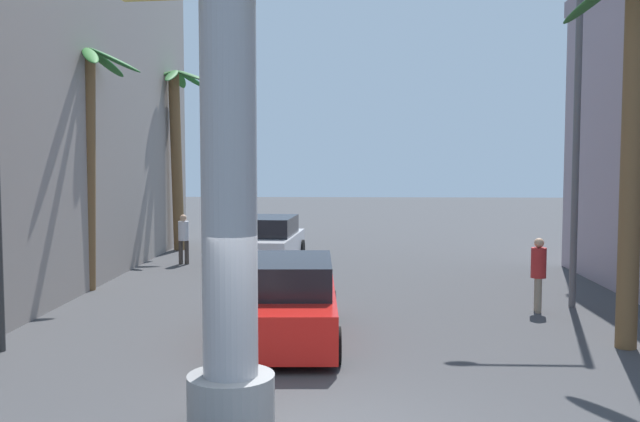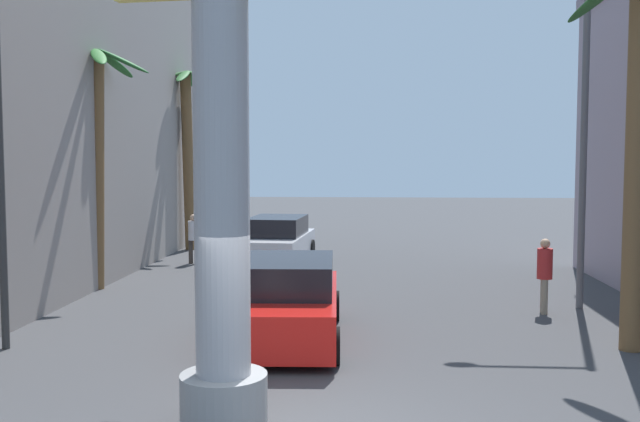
{
  "view_description": "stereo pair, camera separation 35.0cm",
  "coord_description": "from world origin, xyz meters",
  "px_view_note": "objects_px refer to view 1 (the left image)",
  "views": [
    {
      "loc": [
        0.47,
        -8.54,
        3.46
      ],
      "look_at": [
        0.0,
        3.87,
        2.55
      ],
      "focal_mm": 40.0,
      "sensor_mm": 36.0,
      "label": 1
    },
    {
      "loc": [
        0.82,
        -8.52,
        3.46
      ],
      "look_at": [
        0.0,
        3.87,
        2.55
      ],
      "focal_mm": 40.0,
      "sensor_mm": 36.0,
      "label": 2
    }
  ],
  "objects_px": {
    "car_far": "(268,242)",
    "palm_tree_far_left": "(177,139)",
    "palm_tree_mid_left": "(89,137)",
    "car_lead": "(286,302)",
    "street_lamp": "(561,108)",
    "pedestrian_far_left": "(184,235)",
    "palm_tree_near_right": "(633,112)",
    "pedestrian_mid_right": "(538,269)",
    "traffic_light_mast": "(73,100)"
  },
  "relations": [
    {
      "from": "car_far",
      "to": "palm_tree_far_left",
      "type": "height_order",
      "value": "palm_tree_far_left"
    },
    {
      "from": "car_far",
      "to": "palm_tree_mid_left",
      "type": "height_order",
      "value": "palm_tree_mid_left"
    },
    {
      "from": "car_lead",
      "to": "street_lamp",
      "type": "bearing_deg",
      "value": 28.4
    },
    {
      "from": "pedestrian_far_left",
      "to": "palm_tree_far_left",
      "type": "bearing_deg",
      "value": 106.09
    },
    {
      "from": "palm_tree_near_right",
      "to": "pedestrian_mid_right",
      "type": "height_order",
      "value": "palm_tree_near_right"
    },
    {
      "from": "pedestrian_mid_right",
      "to": "pedestrian_far_left",
      "type": "xyz_separation_m",
      "value": [
        -9.66,
        6.93,
        -0.03
      ]
    },
    {
      "from": "car_lead",
      "to": "pedestrian_mid_right",
      "type": "distance_m",
      "value": 6.1
    },
    {
      "from": "palm_tree_near_right",
      "to": "pedestrian_mid_right",
      "type": "xyz_separation_m",
      "value": [
        -0.79,
        3.03,
        -3.31
      ]
    },
    {
      "from": "car_far",
      "to": "traffic_light_mast",
      "type": "bearing_deg",
      "value": -101.71
    },
    {
      "from": "pedestrian_mid_right",
      "to": "car_lead",
      "type": "bearing_deg",
      "value": -154.02
    },
    {
      "from": "car_far",
      "to": "palm_tree_mid_left",
      "type": "bearing_deg",
      "value": -131.27
    },
    {
      "from": "traffic_light_mast",
      "to": "car_lead",
      "type": "distance_m",
      "value": 5.32
    },
    {
      "from": "palm_tree_near_right",
      "to": "palm_tree_mid_left",
      "type": "distance_m",
      "value": 12.99
    },
    {
      "from": "palm_tree_far_left",
      "to": "pedestrian_far_left",
      "type": "distance_m",
      "value": 4.93
    },
    {
      "from": "palm_tree_mid_left",
      "to": "pedestrian_mid_right",
      "type": "distance_m",
      "value": 11.68
    },
    {
      "from": "traffic_light_mast",
      "to": "pedestrian_mid_right",
      "type": "bearing_deg",
      "value": 21.94
    },
    {
      "from": "car_far",
      "to": "pedestrian_mid_right",
      "type": "height_order",
      "value": "pedestrian_mid_right"
    },
    {
      "from": "car_lead",
      "to": "pedestrian_far_left",
      "type": "bearing_deg",
      "value": 113.54
    },
    {
      "from": "car_lead",
      "to": "pedestrian_mid_right",
      "type": "height_order",
      "value": "pedestrian_mid_right"
    },
    {
      "from": "car_lead",
      "to": "palm_tree_near_right",
      "type": "distance_m",
      "value": 7.22
    },
    {
      "from": "street_lamp",
      "to": "pedestrian_mid_right",
      "type": "distance_m",
      "value": 3.75
    },
    {
      "from": "palm_tree_mid_left",
      "to": "pedestrian_far_left",
      "type": "height_order",
      "value": "palm_tree_mid_left"
    },
    {
      "from": "car_far",
      "to": "pedestrian_far_left",
      "type": "relative_size",
      "value": 2.85
    },
    {
      "from": "street_lamp",
      "to": "palm_tree_near_right",
      "type": "xyz_separation_m",
      "value": [
        0.19,
        -3.65,
        -0.34
      ]
    },
    {
      "from": "palm_tree_far_left",
      "to": "palm_tree_mid_left",
      "type": "bearing_deg",
      "value": -92.42
    },
    {
      "from": "traffic_light_mast",
      "to": "street_lamp",
      "type": "bearing_deg",
      "value": 23.82
    },
    {
      "from": "street_lamp",
      "to": "palm_tree_near_right",
      "type": "bearing_deg",
      "value": -86.97
    },
    {
      "from": "traffic_light_mast",
      "to": "palm_tree_near_right",
      "type": "distance_m",
      "value": 9.93
    },
    {
      "from": "palm_tree_near_right",
      "to": "palm_tree_far_left",
      "type": "distance_m",
      "value": 17.74
    },
    {
      "from": "street_lamp",
      "to": "palm_tree_near_right",
      "type": "relative_size",
      "value": 1.12
    },
    {
      "from": "car_lead",
      "to": "traffic_light_mast",
      "type": "bearing_deg",
      "value": -164.59
    },
    {
      "from": "traffic_light_mast",
      "to": "palm_tree_near_right",
      "type": "bearing_deg",
      "value": 3.68
    },
    {
      "from": "palm_tree_near_right",
      "to": "palm_tree_mid_left",
      "type": "xyz_separation_m",
      "value": [
        -11.83,
        5.37,
        -0.26
      ]
    },
    {
      "from": "car_lead",
      "to": "pedestrian_far_left",
      "type": "distance_m",
      "value": 10.48
    },
    {
      "from": "car_lead",
      "to": "palm_tree_mid_left",
      "type": "relative_size",
      "value": 0.74
    },
    {
      "from": "traffic_light_mast",
      "to": "palm_tree_near_right",
      "type": "height_order",
      "value": "palm_tree_near_right"
    },
    {
      "from": "traffic_light_mast",
      "to": "palm_tree_far_left",
      "type": "bearing_deg",
      "value": 96.34
    },
    {
      "from": "palm_tree_near_right",
      "to": "car_far",
      "type": "bearing_deg",
      "value": 127.29
    },
    {
      "from": "palm_tree_far_left",
      "to": "street_lamp",
      "type": "bearing_deg",
      "value": -41.18
    },
    {
      "from": "traffic_light_mast",
      "to": "palm_tree_mid_left",
      "type": "bearing_deg",
      "value": 107.72
    },
    {
      "from": "palm_tree_mid_left",
      "to": "pedestrian_mid_right",
      "type": "relative_size",
      "value": 3.79
    },
    {
      "from": "car_lead",
      "to": "car_far",
      "type": "xyz_separation_m",
      "value": [
        -1.41,
        9.72,
        -0.0
      ]
    },
    {
      "from": "palm_tree_mid_left",
      "to": "pedestrian_far_left",
      "type": "relative_size",
      "value": 3.9
    },
    {
      "from": "palm_tree_mid_left",
      "to": "pedestrian_far_left",
      "type": "xyz_separation_m",
      "value": [
        1.37,
        4.6,
        -3.08
      ]
    },
    {
      "from": "street_lamp",
      "to": "car_lead",
      "type": "relative_size",
      "value": 1.62
    },
    {
      "from": "traffic_light_mast",
      "to": "car_lead",
      "type": "bearing_deg",
      "value": 15.41
    },
    {
      "from": "palm_tree_far_left",
      "to": "traffic_light_mast",
      "type": "bearing_deg",
      "value": -83.66
    },
    {
      "from": "traffic_light_mast",
      "to": "car_far",
      "type": "relative_size",
      "value": 1.38
    },
    {
      "from": "traffic_light_mast",
      "to": "pedestrian_far_left",
      "type": "bearing_deg",
      "value": 92.95
    },
    {
      "from": "street_lamp",
      "to": "palm_tree_near_right",
      "type": "height_order",
      "value": "street_lamp"
    }
  ]
}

